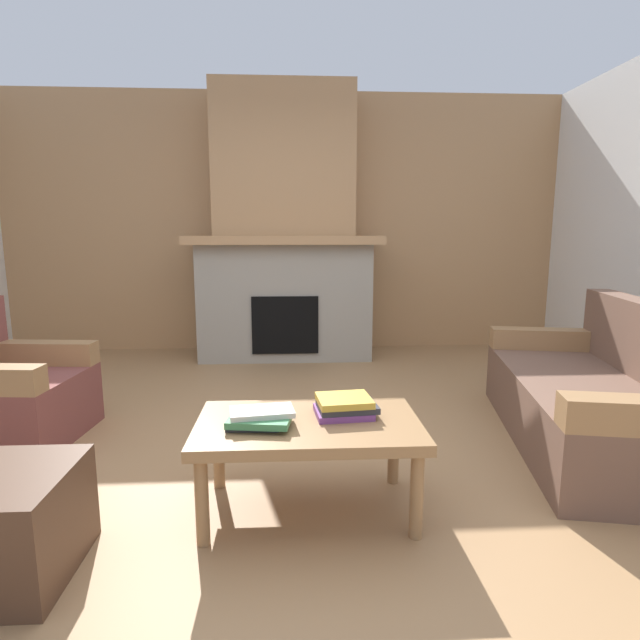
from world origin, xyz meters
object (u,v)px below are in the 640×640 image
(armchair, at_px, (4,394))
(coffee_table, at_px, (308,432))
(fireplace, at_px, (285,242))
(couch, at_px, (598,399))

(armchair, height_order, coffee_table, armchair)
(fireplace, xyz_separation_m, armchair, (-1.69, -2.14, -0.87))
(armchair, bearing_deg, fireplace, 51.71)
(armchair, bearing_deg, couch, -4.33)
(fireplace, height_order, couch, fireplace)
(couch, relative_size, armchair, 2.27)
(couch, relative_size, coffee_table, 1.93)
(couch, height_order, armchair, same)
(coffee_table, bearing_deg, couch, 20.17)
(fireplace, distance_m, coffee_table, 3.16)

